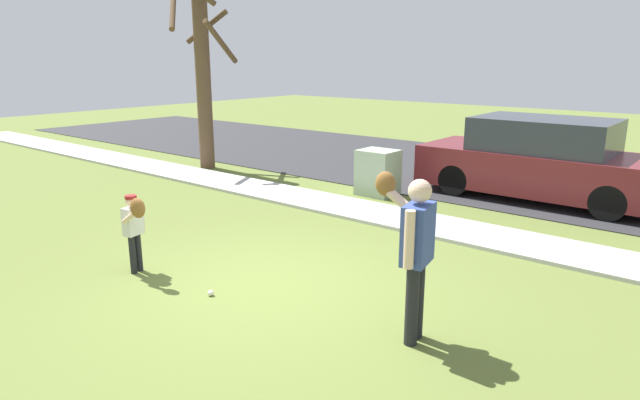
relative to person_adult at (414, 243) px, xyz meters
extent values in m
plane|color=olive|center=(-2.11, 3.51, -1.04)|extent=(48.00, 48.00, 0.00)
cube|color=#B2B2AD|center=(-2.11, 3.61, -1.01)|extent=(36.00, 1.20, 0.06)
cube|color=#2D2D30|center=(-2.11, 8.61, -1.03)|extent=(36.00, 6.80, 0.02)
cylinder|color=black|center=(0.06, -0.09, -0.62)|extent=(0.13, 0.13, 0.84)
cylinder|color=black|center=(0.03, 0.07, -0.62)|extent=(0.13, 0.13, 0.84)
cube|color=#33478C|center=(0.05, -0.01, 0.10)|extent=(0.30, 0.44, 0.60)
sphere|color=beige|center=(0.05, -0.01, 0.53)|extent=(0.23, 0.23, 0.23)
cylinder|color=beige|center=(0.09, -0.26, 0.12)|extent=(0.10, 0.10, 0.56)
cylinder|color=beige|center=(-0.25, 0.19, 0.32)|extent=(0.53, 0.19, 0.40)
ellipsoid|color=brown|center=(-0.44, 0.15, 0.50)|extent=(0.24, 0.18, 0.26)
cylinder|color=black|center=(-3.78, -0.68, -0.77)|extent=(0.08, 0.08, 0.53)
cylinder|color=black|center=(-3.76, -0.79, -0.77)|extent=(0.08, 0.08, 0.53)
cube|color=silver|center=(-3.77, -0.73, -0.32)|extent=(0.19, 0.28, 0.38)
sphere|color=beige|center=(-3.77, -0.73, -0.05)|extent=(0.14, 0.14, 0.14)
cylinder|color=maroon|center=(-3.77, -0.73, 0.01)|extent=(0.15, 0.15, 0.04)
cylinder|color=beige|center=(-3.80, -0.58, -0.31)|extent=(0.06, 0.06, 0.35)
cylinder|color=beige|center=(-3.58, -0.86, -0.18)|extent=(0.33, 0.12, 0.25)
ellipsoid|color=brown|center=(-3.46, -0.84, -0.07)|extent=(0.24, 0.18, 0.26)
sphere|color=white|center=(-2.40, -0.61, -1.00)|extent=(0.07, 0.07, 0.07)
cube|color=#9EB293|center=(-3.64, 4.92, -0.56)|extent=(0.77, 0.66, 0.95)
cylinder|color=brown|center=(-8.67, 4.54, 1.40)|extent=(0.38, 0.38, 4.87)
cylinder|color=brown|center=(-8.13, 4.71, 2.13)|extent=(0.54, 1.36, 1.03)
cylinder|color=brown|center=(-8.90, 4.93, 2.52)|extent=(1.05, 0.69, 0.85)
cylinder|color=brown|center=(-9.08, 4.07, 2.91)|extent=(1.26, 1.11, 1.14)
cube|color=maroon|center=(-0.88, 6.68, -0.44)|extent=(4.70, 1.90, 0.80)
cube|color=#2D333D|center=(-0.88, 6.68, 0.28)|extent=(2.59, 1.75, 0.65)
cylinder|color=black|center=(0.57, 7.52, -0.70)|extent=(0.64, 0.22, 0.64)
cylinder|color=black|center=(0.57, 5.84, -0.70)|extent=(0.64, 0.22, 0.64)
cylinder|color=black|center=(-2.34, 7.52, -0.70)|extent=(0.64, 0.22, 0.64)
cylinder|color=black|center=(-2.34, 5.84, -0.70)|extent=(0.64, 0.22, 0.64)
camera|label=1|loc=(2.50, -4.54, 1.76)|focal=30.81mm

